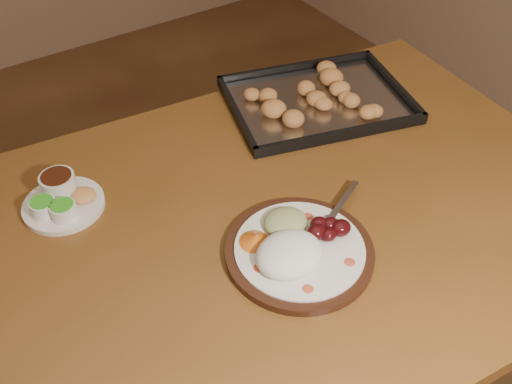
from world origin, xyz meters
TOP-DOWN VIEW (x-y plane):
  - dining_table at (0.27, -0.24)m, footprint 1.58×1.04m
  - dinner_plate at (0.32, -0.35)m, footprint 0.34×0.27m
  - condiment_saucer at (0.01, 0.00)m, footprint 0.16×0.16m
  - baking_tray at (0.65, 0.01)m, footprint 0.49×0.41m

SIDE VIEW (x-z plane):
  - dining_table at x=0.27m, z-range 0.28..1.03m
  - baking_tray at x=0.65m, z-range 0.74..0.79m
  - condiment_saucer at x=0.01m, z-range 0.74..0.80m
  - dinner_plate at x=0.32m, z-range 0.74..0.80m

